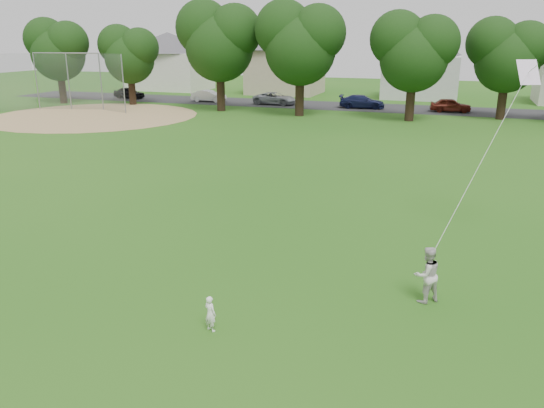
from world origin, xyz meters
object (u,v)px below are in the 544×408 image
(older_boy, at_px, (427,275))
(baseball_backstop, at_px, (66,82))
(toddler, at_px, (210,314))
(kite, at_px, (483,158))

(older_boy, distance_m, baseball_backstop, 44.68)
(toddler, xyz_separation_m, older_boy, (4.70, 3.19, 0.32))
(kite, height_order, baseball_backstop, kite)
(older_boy, height_order, kite, kite)
(older_boy, xyz_separation_m, baseball_backstop, (-34.53, 28.30, 1.84))
(toddler, distance_m, older_boy, 5.69)
(kite, xyz_separation_m, baseball_backstop, (-35.70, 25.50, -0.75))
(kite, relative_size, baseball_backstop, 0.66)
(older_boy, xyz_separation_m, kite, (1.16, 2.79, 2.59))
(toddler, relative_size, kite, 0.12)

